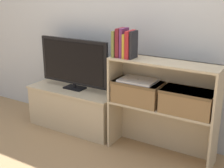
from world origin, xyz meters
TOP-DOWN VIEW (x-y plane):
  - ground_plane at (0.00, 0.00)m, footprint 16.00×16.00m
  - wall_back at (0.00, 0.45)m, footprint 10.00×0.05m
  - tv_stand at (-0.51, 0.21)m, footprint 1.01×0.43m
  - tv at (-0.51, 0.21)m, footprint 0.83×0.14m
  - bookshelf_lower_tier at (0.52, 0.20)m, footprint 0.98×0.28m
  - bookshelf_upper_tier at (0.52, 0.20)m, footprint 0.98×0.28m
  - book_olive at (0.07, 0.10)m, footprint 0.03×0.16m
  - book_maroon at (0.11, 0.10)m, footprint 0.04×0.14m
  - book_plum at (0.15, 0.10)m, footprint 0.03×0.14m
  - book_mustard at (0.18, 0.10)m, footprint 0.02×0.15m
  - book_crimson at (0.21, 0.10)m, footprint 0.04×0.15m
  - book_charcoal at (0.24, 0.10)m, footprint 0.02×0.13m
  - storage_basket_left at (0.28, 0.12)m, footprint 0.45×0.25m
  - storage_basket_right at (0.75, 0.12)m, footprint 0.45×0.25m
  - laptop at (0.28, 0.12)m, footprint 0.33×0.23m

SIDE VIEW (x-z plane):
  - ground_plane at x=0.00m, z-range 0.00..0.00m
  - tv_stand at x=-0.51m, z-range 0.00..0.45m
  - bookshelf_lower_tier at x=0.52m, z-range 0.06..0.54m
  - storage_basket_left at x=0.28m, z-range 0.48..0.69m
  - storage_basket_right at x=0.75m, z-range 0.48..0.69m
  - laptop at x=0.28m, z-range 0.68..0.70m
  - tv at x=-0.51m, z-range 0.46..1.00m
  - bookshelf_upper_tier at x=0.52m, z-range 0.53..0.95m
  - book_mustard at x=0.18m, z-range 0.89..1.11m
  - book_olive at x=0.07m, z-range 0.89..1.13m
  - book_charcoal at x=0.24m, z-range 0.89..1.13m
  - book_crimson at x=0.21m, z-range 0.89..1.13m
  - book_maroon at x=0.11m, z-range 0.89..1.15m
  - book_plum at x=0.15m, z-range 0.89..1.15m
  - wall_back at x=0.00m, z-range 0.00..2.40m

